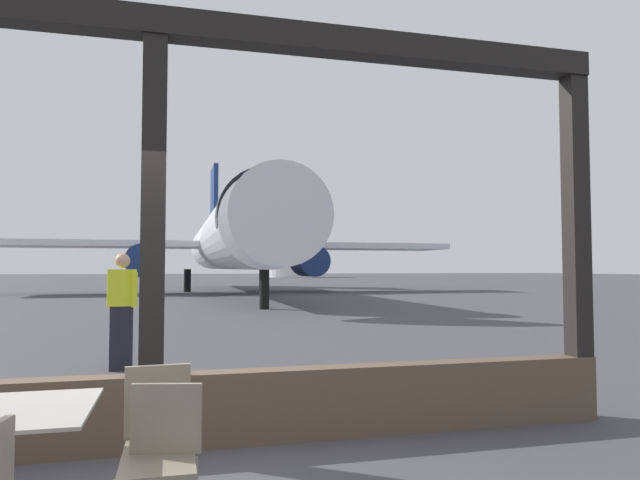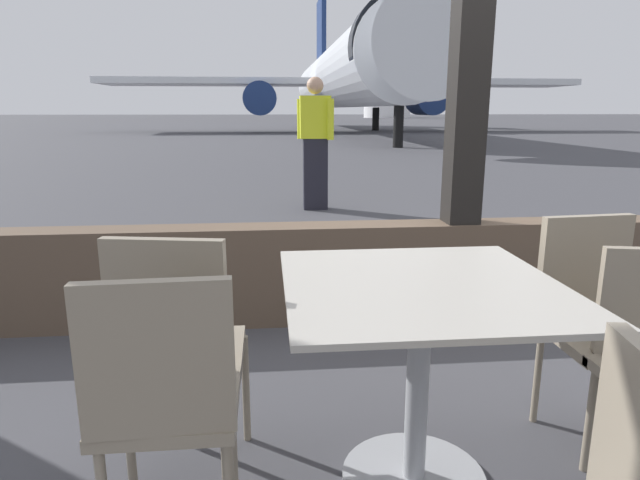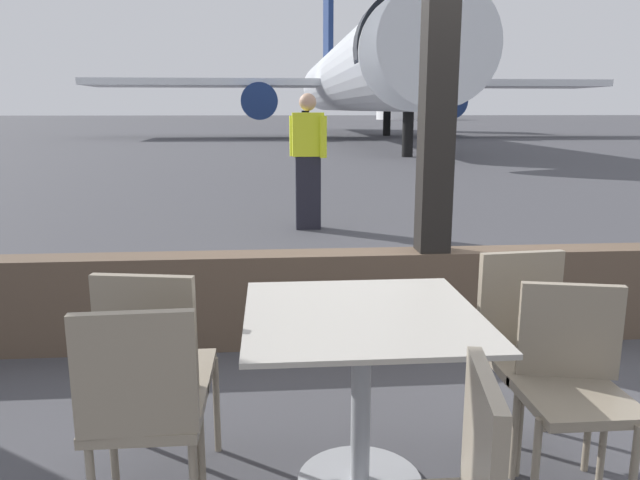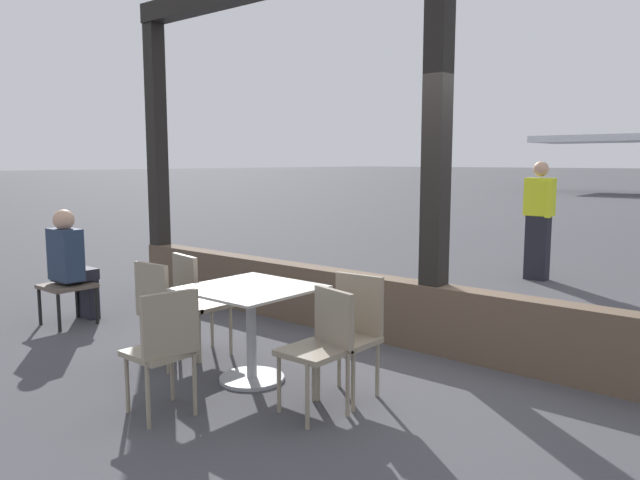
{
  "view_description": "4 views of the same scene",
  "coord_description": "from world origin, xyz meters",
  "px_view_note": "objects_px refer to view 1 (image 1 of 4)",
  "views": [
    {
      "loc": [
        0.17,
        -5.04,
        1.52
      ],
      "look_at": [
        5.99,
        17.61,
        2.67
      ],
      "focal_mm": 32.11,
      "sensor_mm": 36.0,
      "label": 1
    },
    {
      "loc": [
        -1.22,
        -3.31,
        1.32
      ],
      "look_at": [
        -1.03,
        -1.39,
        0.86
      ],
      "focal_mm": 30.62,
      "sensor_mm": 36.0,
      "label": 2
    },
    {
      "loc": [
        -1.06,
        -3.87,
        1.54
      ],
      "look_at": [
        -0.78,
        -0.46,
        0.81
      ],
      "focal_mm": 34.3,
      "sensor_mm": 36.0,
      "label": 3
    },
    {
      "loc": [
        2.77,
        -4.86,
        1.75
      ],
      "look_at": [
        -0.51,
        -1.0,
        1.09
      ],
      "focal_mm": 34.4,
      "sensor_mm": 36.0,
      "label": 4
    }
  ],
  "objects_px": {
    "dining_table": "(1,461)",
    "cafe_chair_window_right": "(161,450)",
    "fuel_storage_tank": "(289,263)",
    "ground_crew_worker": "(122,309)",
    "airplane": "(231,239)",
    "cafe_chair_window_left": "(158,429)"
  },
  "relations": [
    {
      "from": "cafe_chair_window_right",
      "to": "fuel_storage_tank",
      "type": "height_order",
      "value": "fuel_storage_tank"
    },
    {
      "from": "cafe_chair_window_right",
      "to": "airplane",
      "type": "distance_m",
      "value": 31.18
    },
    {
      "from": "dining_table",
      "to": "fuel_storage_tank",
      "type": "height_order",
      "value": "fuel_storage_tank"
    },
    {
      "from": "ground_crew_worker",
      "to": "fuel_storage_tank",
      "type": "bearing_deg",
      "value": 77.01
    },
    {
      "from": "dining_table",
      "to": "ground_crew_worker",
      "type": "height_order",
      "value": "ground_crew_worker"
    },
    {
      "from": "cafe_chair_window_left",
      "to": "airplane",
      "type": "distance_m",
      "value": 30.81
    },
    {
      "from": "fuel_storage_tank",
      "to": "ground_crew_worker",
      "type": "bearing_deg",
      "value": -102.99
    },
    {
      "from": "dining_table",
      "to": "cafe_chair_window_right",
      "type": "height_order",
      "value": "cafe_chair_window_right"
    },
    {
      "from": "airplane",
      "to": "fuel_storage_tank",
      "type": "relative_size",
      "value": 4.37
    },
    {
      "from": "cafe_chair_window_right",
      "to": "fuel_storage_tank",
      "type": "distance_m",
      "value": 91.65
    },
    {
      "from": "airplane",
      "to": "cafe_chair_window_right",
      "type": "bearing_deg",
      "value": -96.17
    },
    {
      "from": "cafe_chair_window_left",
      "to": "ground_crew_worker",
      "type": "distance_m",
      "value": 5.42
    },
    {
      "from": "dining_table",
      "to": "fuel_storage_tank",
      "type": "distance_m",
      "value": 91.72
    },
    {
      "from": "dining_table",
      "to": "cafe_chair_window_right",
      "type": "bearing_deg",
      "value": -7.37
    },
    {
      "from": "cafe_chair_window_left",
      "to": "airplane",
      "type": "height_order",
      "value": "airplane"
    },
    {
      "from": "cafe_chair_window_right",
      "to": "fuel_storage_tank",
      "type": "xyz_separation_m",
      "value": [
        18.68,
        89.7,
        1.89
      ]
    },
    {
      "from": "dining_table",
      "to": "cafe_chair_window_left",
      "type": "bearing_deg",
      "value": 18.49
    },
    {
      "from": "cafe_chair_window_right",
      "to": "cafe_chair_window_left",
      "type": "bearing_deg",
      "value": 93.87
    },
    {
      "from": "cafe_chair_window_left",
      "to": "cafe_chair_window_right",
      "type": "relative_size",
      "value": 1.05
    },
    {
      "from": "airplane",
      "to": "ground_crew_worker",
      "type": "bearing_deg",
      "value": -99.1
    },
    {
      "from": "dining_table",
      "to": "cafe_chair_window_left",
      "type": "relative_size",
      "value": 1.02
    },
    {
      "from": "ground_crew_worker",
      "to": "cafe_chair_window_right",
      "type": "bearing_deg",
      "value": -83.17
    }
  ]
}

